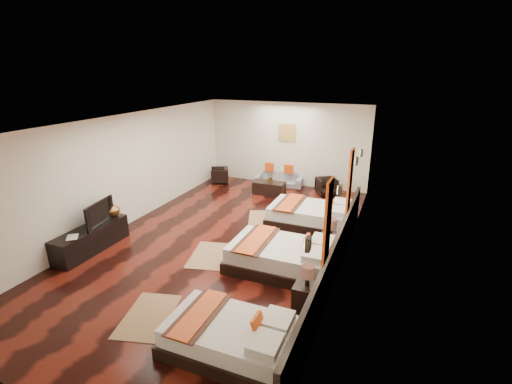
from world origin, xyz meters
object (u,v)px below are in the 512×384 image
at_px(armchair_left, 220,175).
at_px(book, 66,238).
at_px(bed_far, 312,215).
at_px(tv_console, 91,239).
at_px(tv, 96,213).
at_px(figurine, 112,208).
at_px(bed_mid, 284,256).
at_px(table_plant, 271,178).
at_px(coffee_table, 269,188).
at_px(bed_near, 231,336).
at_px(armchair_right, 326,186).
at_px(sofa, 279,179).
at_px(nightstand_b, 330,244).
at_px(nightstand_a, 307,294).

bearing_deg(armchair_left, book, -30.00).
bearing_deg(bed_far, tv_console, -142.99).
relative_size(bed_far, tv, 2.21).
distance_m(book, figurine, 1.31).
distance_m(bed_mid, tv, 4.24).
bearing_deg(table_plant, coffee_table, -108.68).
bearing_deg(bed_far, bed_near, -90.04).
relative_size(figurine, armchair_right, 0.63).
distance_m(armchair_left, table_plant, 2.10).
distance_m(sofa, armchair_right, 1.74).
bearing_deg(nightstand_b, tv, -162.78).
bearing_deg(bed_near, figurine, 151.76).
relative_size(bed_near, nightstand_a, 2.25).
relative_size(bed_mid, coffee_table, 2.15).
bearing_deg(armchair_left, figurine, -30.77).
bearing_deg(tv, sofa, -32.12).
xyz_separation_m(bed_far, armchair_left, (-3.89, 2.34, -0.00)).
distance_m(bed_near, armchair_left, 8.06).
bearing_deg(nightstand_a, coffee_table, 116.29).
xyz_separation_m(nightstand_b, tv, (-4.89, -1.52, 0.52)).
bearing_deg(tv_console, book, -90.00).
bearing_deg(coffee_table, nightstand_a, -63.71).
bearing_deg(nightstand_a, sofa, 112.76).
xyz_separation_m(bed_far, book, (-4.20, -3.76, 0.29)).
relative_size(armchair_left, coffee_table, 0.61).
bearing_deg(bed_far, nightstand_a, -77.55).
distance_m(nightstand_b, armchair_left, 6.00).
bearing_deg(armchair_right, tv, -158.74).
bearing_deg(sofa, tv, -117.99).
bearing_deg(nightstand_a, bed_near, -119.47).
bearing_deg(coffee_table, bed_far, -45.52).
height_order(bed_near, table_plant, bed_near).
bearing_deg(bed_near, nightstand_b, 77.02).
relative_size(nightstand_a, coffee_table, 0.82).
bearing_deg(nightstand_b, bed_near, -102.98).
height_order(nightstand_a, sofa, nightstand_a).
xyz_separation_m(figurine, armchair_left, (0.31, 4.81, -0.46)).
xyz_separation_m(bed_near, sofa, (-1.86, 7.55, -0.00)).
height_order(sofa, armchair_left, armchair_left).
distance_m(tv, armchair_right, 6.83).
relative_size(tv, coffee_table, 0.96).
xyz_separation_m(armchair_left, coffee_table, (2.03, -0.44, -0.08)).
bearing_deg(tv_console, coffee_table, 65.25).
bearing_deg(nightstand_b, book, -155.03).
relative_size(tv, book, 3.30).
bearing_deg(coffee_table, armchair_left, 167.64).
height_order(figurine, armchair_right, figurine).
xyz_separation_m(tv_console, table_plant, (2.35, 5.12, 0.26)).
distance_m(bed_mid, sofa, 5.47).
relative_size(tv_console, tv, 1.87).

